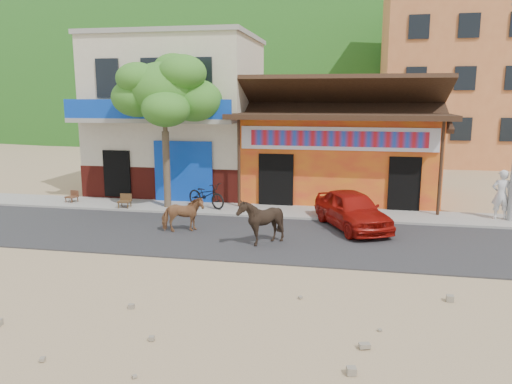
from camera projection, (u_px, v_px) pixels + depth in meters
ground at (251, 264)px, 13.56m from camera, size 120.00×120.00×0.00m
road at (267, 238)px, 15.96m from camera, size 60.00×5.00×0.04m
sidewalk at (282, 212)px, 19.33m from camera, size 60.00×2.00×0.12m
dance_club at (339, 156)px, 22.48m from camera, size 8.00×6.00×3.60m
cafe_building at (180, 117)px, 23.56m from camera, size 7.00×6.00×7.00m
apartment_front at (451, 73)px, 33.86m from camera, size 9.00×9.00×12.00m
hillside at (340, 47)px, 78.73m from camera, size 100.00×40.00×24.00m
tree at (165, 131)px, 19.42m from camera, size 3.00×3.00×6.00m
cow_tan at (183, 214)px, 16.51m from camera, size 1.52×1.10×1.17m
cow_dark at (261, 221)px, 15.04m from camera, size 1.36×1.22×1.45m
red_car at (352, 210)px, 16.94m from camera, size 3.02×4.08×1.29m
scooter at (206, 195)px, 19.78m from camera, size 1.99×1.46×1.00m
pedestrian at (501, 195)px, 17.81m from camera, size 0.66×0.43×1.79m
cafe_chair_left at (71, 192)px, 20.75m from camera, size 0.50×0.50×0.89m
cafe_chair_right at (124, 195)px, 19.71m from camera, size 0.51×0.51×0.99m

